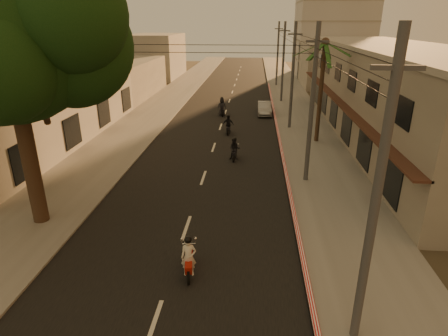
{
  "coord_description": "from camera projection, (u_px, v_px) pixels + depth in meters",
  "views": [
    {
      "loc": [
        2.97,
        -13.01,
        8.98
      ],
      "look_at": [
        1.5,
        5.28,
        1.77
      ],
      "focal_mm": 30.0,
      "sensor_mm": 36.0,
      "label": 1
    }
  ],
  "objects": [
    {
      "name": "utility_poles",
      "position": [
        294.0,
        53.0,
        31.28
      ],
      "size": [
        1.2,
        48.26,
        9.0
      ],
      "color": "#38383A",
      "rests_on": "ground"
    },
    {
      "name": "scooter_mid_b",
      "position": [
        228.0,
        125.0,
        31.77
      ],
      "size": [
        0.97,
        1.73,
        1.7
      ],
      "rotation": [
        0.0,
        0.0,
        0.04
      ],
      "color": "black",
      "rests_on": "ground"
    },
    {
      "name": "filler_left_near",
      "position": [
        120.0,
        79.0,
        47.36
      ],
      "size": [
        8.0,
        14.0,
        4.4
      ],
      "primitive_type": "cube",
      "color": "#9A968B",
      "rests_on": "ground"
    },
    {
      "name": "scooter_red",
      "position": [
        189.0,
        258.0,
        13.98
      ],
      "size": [
        0.73,
        1.7,
        1.67
      ],
      "rotation": [
        0.0,
        0.0,
        0.13
      ],
      "color": "black",
      "rests_on": "ground"
    },
    {
      "name": "road",
      "position": [
        221.0,
        127.0,
        34.13
      ],
      "size": [
        10.0,
        140.0,
        0.02
      ],
      "primitive_type": "cube",
      "color": "black",
      "rests_on": "ground"
    },
    {
      "name": "broadleaf_tree",
      "position": [
        16.0,
        35.0,
        14.96
      ],
      "size": [
        9.6,
        8.7,
        12.1
      ],
      "color": "black",
      "rests_on": "ground"
    },
    {
      "name": "filler_left_far",
      "position": [
        155.0,
        56.0,
        63.58
      ],
      "size": [
        8.0,
        14.0,
        7.0
      ],
      "primitive_type": "cube",
      "color": "#9A968B",
      "rests_on": "ground"
    },
    {
      "name": "filler_right",
      "position": [
        330.0,
        65.0,
        55.18
      ],
      "size": [
        8.0,
        14.0,
        6.0
      ],
      "primitive_type": "cube",
      "color": "#9A968B",
      "rests_on": "ground"
    },
    {
      "name": "curb_stripe",
      "position": [
        280.0,
        144.0,
        29.07
      ],
      "size": [
        0.2,
        60.0,
        0.2
      ],
      "primitive_type": "cube",
      "color": "red",
      "rests_on": "ground"
    },
    {
      "name": "scooter_mid_a",
      "position": [
        235.0,
        149.0,
        25.8
      ],
      "size": [
        0.83,
        1.67,
        1.63
      ],
      "rotation": [
        0.0,
        0.0,
        -0.07
      ],
      "color": "black",
      "rests_on": "ground"
    },
    {
      "name": "shophouse_row",
      "position": [
        392.0,
        93.0,
        29.9
      ],
      "size": [
        8.8,
        34.2,
        7.3
      ],
      "color": "gray",
      "rests_on": "ground"
    },
    {
      "name": "parked_car",
      "position": [
        264.0,
        108.0,
        38.45
      ],
      "size": [
        1.48,
        3.92,
        1.28
      ],
      "primitive_type": "imported",
      "rotation": [
        0.0,
        0.0,
        0.02
      ],
      "color": "gray",
      "rests_on": "ground"
    },
    {
      "name": "scooter_far_a",
      "position": [
        222.0,
        107.0,
        37.92
      ],
      "size": [
        1.08,
        1.93,
        1.91
      ],
      "rotation": [
        0.0,
        0.0,
        0.18
      ],
      "color": "black",
      "rests_on": "ground"
    },
    {
      "name": "ground",
      "position": [
        178.0,
        253.0,
        15.58
      ],
      "size": [
        160.0,
        160.0,
        0.0
      ],
      "primitive_type": "plane",
      "color": "#383023",
      "rests_on": "ground"
    },
    {
      "name": "sidewalk_left",
      "position": [
        140.0,
        125.0,
        34.67
      ],
      "size": [
        5.0,
        140.0,
        0.12
      ],
      "primitive_type": "cube",
      "color": "slate",
      "rests_on": "ground"
    },
    {
      "name": "sidewalk_right",
      "position": [
        304.0,
        128.0,
        33.55
      ],
      "size": [
        5.0,
        140.0,
        0.12
      ],
      "primitive_type": "cube",
      "color": "slate",
      "rests_on": "ground"
    },
    {
      "name": "left_building",
      "position": [
        32.0,
        111.0,
        28.66
      ],
      "size": [
        8.2,
        24.2,
        5.2
      ],
      "color": "#9A968B",
      "rests_on": "ground"
    },
    {
      "name": "palm_tree",
      "position": [
        325.0,
        48.0,
        27.21
      ],
      "size": [
        5.0,
        5.0,
        8.2
      ],
      "color": "black",
      "rests_on": "ground"
    }
  ]
}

